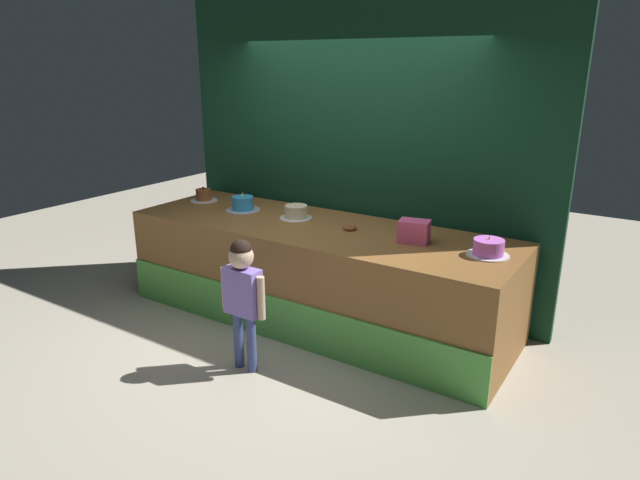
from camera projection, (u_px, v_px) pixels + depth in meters
name	position (u px, v px, depth m)	size (l,w,h in m)	color
ground_plane	(281.00, 341.00, 4.79)	(12.00, 12.00, 0.00)	#BCB29E
stage_platform	(317.00, 273.00, 5.11)	(3.60, 1.17, 0.90)	brown
curtain_backdrop	(355.00, 143.00, 5.31)	(3.93, 0.08, 3.13)	#113823
child_figure	(243.00, 287.00, 4.16)	(0.41, 0.19, 1.07)	#3F4C8C
pink_box	(414.00, 231.00, 4.51)	(0.24, 0.16, 0.18)	#F75C95
donut	(350.00, 228.00, 4.86)	(0.12, 0.12, 0.04)	brown
cake_far_left	(204.00, 196.00, 5.87)	(0.28, 0.28, 0.15)	white
cake_center_left	(243.00, 204.00, 5.48)	(0.34, 0.34, 0.20)	silver
cake_center_right	(296.00, 212.00, 5.20)	(0.31, 0.31, 0.16)	white
cake_far_right	(488.00, 248.00, 4.20)	(0.32, 0.32, 0.16)	white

